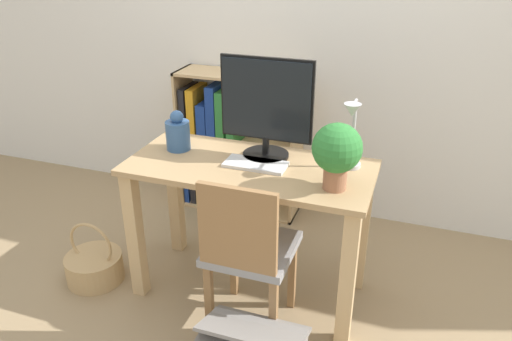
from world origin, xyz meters
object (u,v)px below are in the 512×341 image
at_px(keyboard, 256,164).
at_px(vase, 178,133).
at_px(basket, 94,266).
at_px(monitor, 266,105).
at_px(potted_plant, 337,151).
at_px(bookshelf, 220,137).
at_px(desk_lamp, 352,130).
at_px(chair, 247,249).

height_order(keyboard, vase, vase).
bearing_deg(basket, monitor, 20.72).
xyz_separation_m(monitor, potted_plant, (0.40, -0.24, -0.09)).
distance_m(monitor, potted_plant, 0.48).
xyz_separation_m(monitor, bookshelf, (-0.57, 0.73, -0.52)).
relative_size(keyboard, vase, 1.44).
relative_size(keyboard, basket, 0.83).
relative_size(desk_lamp, potted_plant, 1.15).
bearing_deg(basket, vase, 32.31).
height_order(keyboard, basket, keyboard).
distance_m(monitor, keyboard, 0.30).
xyz_separation_m(potted_plant, chair, (-0.35, -0.18, -0.48)).
height_order(keyboard, bookshelf, bookshelf).
bearing_deg(keyboard, vase, 171.75).
xyz_separation_m(bookshelf, basket, (-0.34, -1.07, -0.43)).
xyz_separation_m(potted_plant, bookshelf, (-0.97, 0.96, -0.43)).
distance_m(desk_lamp, potted_plant, 0.20).
bearing_deg(chair, monitor, 94.20).
bearing_deg(bookshelf, vase, -82.34).
distance_m(desk_lamp, basket, 1.64).
bearing_deg(keyboard, potted_plant, -14.55).
height_order(potted_plant, basket, potted_plant).
xyz_separation_m(monitor, basket, (-0.91, -0.34, -0.95)).
bearing_deg(basket, desk_lamp, 12.76).
xyz_separation_m(monitor, keyboard, (-0.01, -0.13, -0.26)).
relative_size(chair, bookshelf, 0.87).
bearing_deg(desk_lamp, keyboard, -168.55).
height_order(keyboard, chair, chair).
bearing_deg(monitor, chair, -83.14).
bearing_deg(desk_lamp, chair, -135.33).
bearing_deg(vase, bookshelf, 97.66).
relative_size(desk_lamp, bookshelf, 0.36).
height_order(desk_lamp, potted_plant, desk_lamp).
distance_m(vase, potted_plant, 0.89).
bearing_deg(vase, chair, -34.43).
relative_size(potted_plant, bookshelf, 0.32).
bearing_deg(monitor, keyboard, -94.73).
height_order(bookshelf, basket, bookshelf).
xyz_separation_m(monitor, vase, (-0.47, -0.06, -0.18)).
distance_m(keyboard, potted_plant, 0.46).
relative_size(monitor, desk_lamp, 1.45).
xyz_separation_m(keyboard, potted_plant, (0.41, -0.11, 0.17)).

